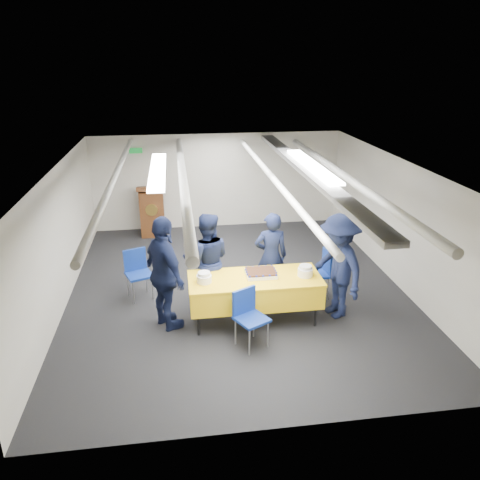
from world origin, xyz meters
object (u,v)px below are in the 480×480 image
(chair_left, at_px, (137,269))
(sailor_d, at_px, (338,266))
(podium, at_px, (152,210))
(chair_right, at_px, (321,269))
(sailor_c, at_px, (165,274))
(serving_table, at_px, (255,289))
(sailor_a, at_px, (271,256))
(sailor_b, at_px, (207,261))
(sheet_cake, at_px, (261,273))
(chair_near, at_px, (248,312))

(chair_left, bearing_deg, sailor_d, -18.82)
(podium, xyz_separation_m, chair_right, (3.02, -3.52, -0.08))
(sailor_c, bearing_deg, serving_table, -118.25)
(sailor_a, bearing_deg, sailor_b, 6.66)
(sheet_cake, relative_size, chair_right, 0.56)
(chair_near, bearing_deg, sheet_cake, 65.67)
(sheet_cake, distance_m, sailor_c, 1.50)
(sailor_b, relative_size, sailor_d, 0.95)
(chair_right, distance_m, sailor_d, 0.73)
(serving_table, bearing_deg, sailor_b, 139.46)
(sailor_d, bearing_deg, sheet_cake, -108.71)
(chair_near, bearing_deg, sailor_d, 22.17)
(sailor_a, distance_m, sailor_b, 1.12)
(podium, relative_size, chair_right, 1.44)
(serving_table, distance_m, chair_near, 0.66)
(sailor_a, height_order, sailor_b, sailor_b)
(serving_table, xyz_separation_m, sailor_d, (1.35, 0.00, 0.31))
(podium, distance_m, sailor_a, 4.05)
(sailor_a, distance_m, sailor_c, 1.93)
(serving_table, height_order, chair_left, chair_left)
(chair_near, height_order, chair_left, same)
(sheet_cake, relative_size, chair_left, 0.56)
(chair_right, relative_size, sailor_d, 0.50)
(podium, distance_m, chair_left, 3.06)
(sheet_cake, relative_size, sailor_c, 0.27)
(sailor_c, bearing_deg, podium, -22.76)
(sheet_cake, bearing_deg, podium, 114.24)
(serving_table, distance_m, chair_right, 1.44)
(sailor_a, xyz_separation_m, sailor_c, (-1.79, -0.71, 0.13))
(sailor_d, bearing_deg, sailor_c, -106.12)
(podium, relative_size, sailor_c, 0.68)
(sheet_cake, xyz_separation_m, sailor_d, (1.24, -0.06, 0.06))
(podium, relative_size, chair_left, 1.44)
(podium, bearing_deg, sailor_a, -58.06)
(sailor_a, bearing_deg, serving_table, 61.27)
(serving_table, relative_size, podium, 1.66)
(sheet_cake, xyz_separation_m, podium, (-1.84, 4.10, -0.20))
(serving_table, bearing_deg, chair_right, 26.58)
(sailor_a, bearing_deg, sailor_d, 142.84)
(chair_left, height_order, sailor_d, sailor_d)
(sheet_cake, height_order, podium, podium)
(sailor_b, height_order, sailor_d, sailor_d)
(chair_right, xyz_separation_m, chair_left, (-3.19, 0.47, 0.00))
(chair_right, height_order, sailor_b, sailor_b)
(chair_left, bearing_deg, sailor_a, -9.45)
(podium, xyz_separation_m, chair_near, (1.53, -4.79, -0.08))
(sheet_cake, relative_size, podium, 0.39)
(podium, relative_size, sailor_a, 0.79)
(serving_table, height_order, sailor_a, sailor_a)
(chair_right, height_order, sailor_c, sailor_c)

